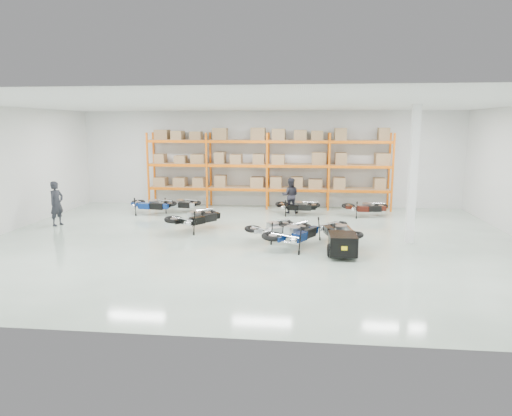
# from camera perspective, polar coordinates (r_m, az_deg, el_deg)

# --- Properties ---
(room) EXTENTS (18.00, 18.00, 18.00)m
(room) POSITION_cam_1_polar(r_m,az_deg,el_deg) (14.86, -0.50, 4.17)
(room) COLOR silver
(room) RESTS_ON ground
(pallet_rack) EXTENTS (11.28, 0.98, 3.62)m
(pallet_rack) POSITION_cam_1_polar(r_m,az_deg,el_deg) (21.26, 1.48, 6.04)
(pallet_rack) COLOR orange
(pallet_rack) RESTS_ON ground
(structural_column) EXTENTS (0.25, 0.25, 4.50)m
(structural_column) POSITION_cam_1_polar(r_m,az_deg,el_deg) (15.67, 19.02, 3.92)
(structural_column) COLOR white
(structural_column) RESTS_ON ground
(moto_blue_centre) EXTENTS (1.91, 2.25, 1.31)m
(moto_blue_centre) POSITION_cam_1_polar(r_m,az_deg,el_deg) (14.40, 4.84, -2.66)
(moto_blue_centre) COLOR #071948
(moto_blue_centre) RESTS_ON ground
(moto_silver_left) EXTENTS (1.83, 1.81, 1.12)m
(moto_silver_left) POSITION_cam_1_polar(r_m,az_deg,el_deg) (15.44, 2.23, -2.09)
(moto_silver_left) COLOR #AAACB1
(moto_silver_left) RESTS_ON ground
(moto_black_far_left) EXTENTS (1.97, 2.20, 1.30)m
(moto_black_far_left) POSITION_cam_1_polar(r_m,az_deg,el_deg) (16.92, -7.54, -0.78)
(moto_black_far_left) COLOR black
(moto_black_far_left) RESTS_ON ground
(moto_touring_right) EXTENTS (1.33, 2.02, 1.21)m
(moto_touring_right) POSITION_cam_1_polar(r_m,az_deg,el_deg) (15.15, 10.31, -2.33)
(moto_touring_right) COLOR black
(moto_touring_right) RESTS_ON ground
(trailer) EXTENTS (0.88, 1.67, 0.70)m
(trailer) POSITION_cam_1_polar(r_m,az_deg,el_deg) (13.63, 10.77, -4.45)
(trailer) COLOR black
(trailer) RESTS_ON ground
(moto_back_a) EXTENTS (1.94, 1.16, 1.19)m
(moto_back_a) POSITION_cam_1_polar(r_m,az_deg,el_deg) (20.34, -12.95, 0.77)
(moto_back_a) COLOR navy
(moto_back_a) RESTS_ON ground
(moto_back_b) EXTENTS (1.71, 1.00, 1.05)m
(moto_back_b) POSITION_cam_1_polar(r_m,az_deg,el_deg) (20.61, -9.59, 0.84)
(moto_back_b) COLOR #AAB0B4
(moto_back_b) RESTS_ON ground
(moto_back_c) EXTENTS (1.72, 0.92, 1.09)m
(moto_back_c) POSITION_cam_1_polar(r_m,az_deg,el_deg) (19.76, 5.19, 0.58)
(moto_back_c) COLOR black
(moto_back_c) RESTS_ON ground
(moto_back_d) EXTENTS (1.75, 0.97, 1.09)m
(moto_back_d) POSITION_cam_1_polar(r_m,az_deg,el_deg) (19.88, 13.56, 0.40)
(moto_back_d) COLOR #3C110C
(moto_back_d) RESTS_ON ground
(person_left) EXTENTS (0.57, 0.72, 1.72)m
(person_left) POSITION_cam_1_polar(r_m,az_deg,el_deg) (19.20, -23.66, 0.51)
(person_left) COLOR #202229
(person_left) RESTS_ON ground
(person_back) EXTENTS (0.77, 0.61, 1.56)m
(person_back) POSITION_cam_1_polar(r_m,az_deg,el_deg) (20.17, 4.31, 1.57)
(person_back) COLOR black
(person_back) RESTS_ON ground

